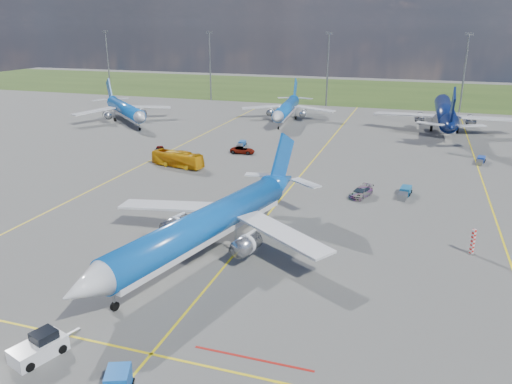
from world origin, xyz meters
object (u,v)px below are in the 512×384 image
(bg_jet_n, at_px, (443,129))
(service_car_c, at_px, (361,192))
(main_airliner, at_px, (206,255))
(uld_container, at_px, (118,381))
(baggage_tug_w, at_px, (405,193))
(warning_post, at_px, (473,242))
(service_car_a, at_px, (159,150))
(bg_jet_nnw, at_px, (286,121))
(pushback_tug, at_px, (40,347))
(baggage_tug_c, at_px, (241,144))
(service_car_b, at_px, (242,150))
(apron_bus, at_px, (178,159))
(baggage_tug_e, at_px, (481,160))
(bg_jet_nw, at_px, (126,122))

(bg_jet_n, bearing_deg, service_car_c, 76.07)
(main_airliner, relative_size, uld_container, 19.68)
(bg_jet_n, distance_m, baggage_tug_w, 56.08)
(warning_post, height_order, service_car_a, warning_post)
(bg_jet_nnw, relative_size, service_car_c, 7.02)
(bg_jet_n, distance_m, pushback_tug, 110.33)
(warning_post, xyz_separation_m, baggage_tug_w, (-8.25, 18.66, -0.95))
(service_car_a, relative_size, baggage_tug_c, 0.92)
(service_car_a, distance_m, service_car_b, 17.05)
(baggage_tug_w, bearing_deg, service_car_b, 159.58)
(baggage_tug_w, bearing_deg, service_car_a, 173.46)
(baggage_tug_w, bearing_deg, apron_bus, -178.42)
(bg_jet_nnw, relative_size, uld_container, 17.44)
(apron_bus, bearing_deg, baggage_tug_e, -57.49)
(baggage_tug_e, bearing_deg, warning_post, -84.81)
(apron_bus, xyz_separation_m, baggage_tug_e, (53.67, 20.44, -0.99))
(bg_jet_nw, xyz_separation_m, service_car_c, (67.44, -41.81, 0.75))
(bg_jet_n, xyz_separation_m, baggage_tug_e, (5.89, -31.21, 0.47))
(pushback_tug, relative_size, baggage_tug_c, 1.31)
(baggage_tug_w, bearing_deg, uld_container, -102.12)
(uld_container, xyz_separation_m, baggage_tug_c, (-17.07, 73.84, -0.37))
(warning_post, bearing_deg, uld_container, -128.86)
(bg_jet_n, distance_m, service_car_a, 71.01)
(pushback_tug, height_order, service_car_b, pushback_tug)
(baggage_tug_c, height_order, baggage_tug_e, baggage_tug_e)
(warning_post, height_order, baggage_tug_c, warning_post)
(uld_container, relative_size, service_car_a, 0.50)
(bg_jet_nnw, height_order, baggage_tug_w, bg_jet_nnw)
(apron_bus, relative_size, baggage_tug_c, 2.31)
(service_car_a, bearing_deg, service_car_c, -40.45)
(service_car_a, distance_m, baggage_tug_e, 63.10)
(bg_jet_n, distance_m, apron_bus, 70.38)
(apron_bus, relative_size, service_car_b, 2.12)
(service_car_a, bearing_deg, uld_container, -85.47)
(apron_bus, bearing_deg, service_car_a, 57.51)
(baggage_tug_w, relative_size, baggage_tug_c, 1.17)
(service_car_b, height_order, service_car_c, service_car_c)
(bg_jet_n, bearing_deg, bg_jet_nw, 10.51)
(main_airliner, bearing_deg, apron_bus, 135.36)
(pushback_tug, distance_m, baggage_tug_c, 72.90)
(pushback_tug, distance_m, uld_container, 8.33)
(warning_post, relative_size, bg_jet_nw, 0.08)
(apron_bus, bearing_deg, uld_container, -145.82)
(pushback_tug, bearing_deg, baggage_tug_e, 80.80)
(warning_post, bearing_deg, service_car_a, 151.84)
(uld_container, distance_m, service_car_a, 70.22)
(pushback_tug, xyz_separation_m, baggage_tug_w, (26.06, 49.60, -0.26))
(service_car_b, relative_size, baggage_tug_w, 0.93)
(warning_post, distance_m, main_airliner, 30.79)
(warning_post, relative_size, baggage_tug_w, 0.56)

